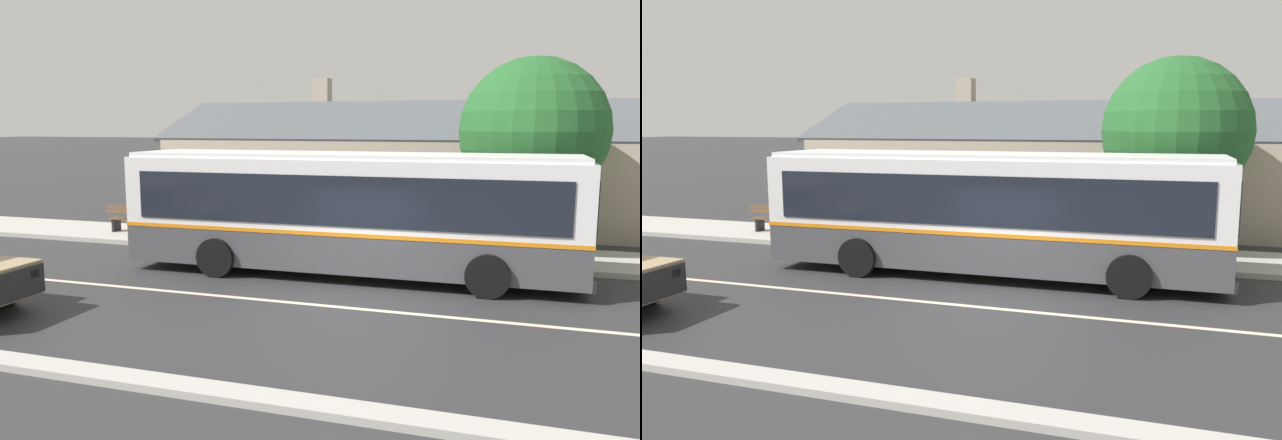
% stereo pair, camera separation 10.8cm
% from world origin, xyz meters
% --- Properties ---
extents(ground_plane, '(300.00, 300.00, 0.00)m').
position_xyz_m(ground_plane, '(0.00, 0.00, 0.00)').
color(ground_plane, '#2D2D30').
extents(sidewalk_far, '(60.00, 3.00, 0.15)m').
position_xyz_m(sidewalk_far, '(0.00, 6.00, 0.07)').
color(sidewalk_far, '#ADAAA3').
rests_on(sidewalk_far, ground).
extents(curb_near, '(60.00, 0.50, 0.12)m').
position_xyz_m(curb_near, '(0.00, -4.75, 0.06)').
color(curb_near, '#ADAAA3').
rests_on(curb_near, ground).
extents(lane_divider_stripe, '(60.00, 0.16, 0.01)m').
position_xyz_m(lane_divider_stripe, '(0.00, 0.00, 0.00)').
color(lane_divider_stripe, beige).
rests_on(lane_divider_stripe, ground).
extents(community_building, '(23.33, 8.26, 5.83)m').
position_xyz_m(community_building, '(1.15, 13.32, 1.74)').
color(community_building, tan).
rests_on(community_building, ground).
extents(transit_bus, '(11.53, 2.89, 3.12)m').
position_xyz_m(transit_bus, '(-0.75, 2.90, 1.68)').
color(transit_bus, '#47474C').
rests_on(transit_bus, ground).
extents(bench_by_building, '(1.71, 0.51, 0.94)m').
position_xyz_m(bench_by_building, '(-9.33, 5.87, 0.57)').
color(bench_by_building, brown).
rests_on(bench_by_building, sidewalk_far).
extents(street_tree_primary, '(4.24, 4.24, 5.78)m').
position_xyz_m(street_tree_primary, '(3.65, 6.88, 3.65)').
color(street_tree_primary, '#4C3828').
rests_on(street_tree_primary, ground).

